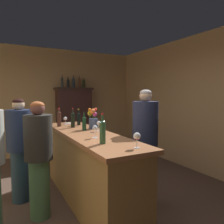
{
  "coord_description": "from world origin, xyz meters",
  "views": [
    {
      "loc": [
        -0.9,
        -2.56,
        1.59
      ],
      "look_at": [
        0.55,
        0.17,
        1.34
      ],
      "focal_mm": 34.25,
      "sensor_mm": 36.0,
      "label": 1
    }
  ],
  "objects_px": {
    "wine_bottle_syrah": "(103,130)",
    "wine_bottle_malbec": "(79,118)",
    "bar_counter": "(87,167)",
    "wine_glass_rear": "(99,124)",
    "wine_bottle_rose": "(84,123)",
    "wine_glass_front": "(65,119)",
    "display_bottle_midright": "(79,82)",
    "flower_arrangement": "(93,119)",
    "wine_glass_mid": "(95,129)",
    "display_bottle_midleft": "(68,83)",
    "display_cabinet": "(74,119)",
    "bartender": "(145,142)",
    "patron_in_navy": "(20,146)",
    "display_bottle_left": "(62,82)",
    "wine_bottle_riesling": "(59,118)",
    "patron_by_cabinet": "(39,155)",
    "display_bottle_center": "(74,82)",
    "cheese_plate": "(70,123)",
    "wine_bottle_chardonnay": "(73,119)",
    "display_bottle_right": "(84,83)",
    "wine_glass_spare": "(137,137)"
  },
  "relations": [
    {
      "from": "wine_bottle_syrah",
      "to": "wine_bottle_malbec",
      "type": "distance_m",
      "value": 1.55
    },
    {
      "from": "display_bottle_midleft",
      "to": "display_bottle_midright",
      "type": "distance_m",
      "value": 0.31
    },
    {
      "from": "display_cabinet",
      "to": "patron_by_cabinet",
      "type": "distance_m",
      "value": 3.08
    },
    {
      "from": "wine_bottle_syrah",
      "to": "display_bottle_midright",
      "type": "relative_size",
      "value": 1.08
    },
    {
      "from": "cheese_plate",
      "to": "display_bottle_center",
      "type": "relative_size",
      "value": 0.51
    },
    {
      "from": "wine_glass_rear",
      "to": "wine_bottle_riesling",
      "type": "bearing_deg",
      "value": 118.51
    },
    {
      "from": "wine_bottle_malbec",
      "to": "flower_arrangement",
      "type": "bearing_deg",
      "value": -81.55
    },
    {
      "from": "display_bottle_midleft",
      "to": "display_bottle_center",
      "type": "bearing_deg",
      "value": 0.0
    },
    {
      "from": "bartender",
      "to": "wine_bottle_malbec",
      "type": "bearing_deg",
      "value": -75.47
    },
    {
      "from": "wine_bottle_malbec",
      "to": "wine_bottle_riesling",
      "type": "relative_size",
      "value": 0.92
    },
    {
      "from": "wine_glass_mid",
      "to": "wine_bottle_riesling",
      "type": "bearing_deg",
      "value": 97.5
    },
    {
      "from": "display_cabinet",
      "to": "wine_glass_front",
      "type": "height_order",
      "value": "display_cabinet"
    },
    {
      "from": "flower_arrangement",
      "to": "display_cabinet",
      "type": "bearing_deg",
      "value": 79.3
    },
    {
      "from": "display_cabinet",
      "to": "wine_bottle_malbec",
      "type": "relative_size",
      "value": 6.05
    },
    {
      "from": "display_bottle_midright",
      "to": "patron_in_navy",
      "type": "height_order",
      "value": "display_bottle_midright"
    },
    {
      "from": "display_bottle_center",
      "to": "bar_counter",
      "type": "bearing_deg",
      "value": -104.07
    },
    {
      "from": "wine_glass_rear",
      "to": "flower_arrangement",
      "type": "bearing_deg",
      "value": 86.65
    },
    {
      "from": "display_bottle_center",
      "to": "patron_in_navy",
      "type": "xyz_separation_m",
      "value": [
        -1.54,
        -2.17,
        -1.09
      ]
    },
    {
      "from": "display_bottle_midleft",
      "to": "patron_in_navy",
      "type": "bearing_deg",
      "value": -122.54
    },
    {
      "from": "bar_counter",
      "to": "display_bottle_center",
      "type": "bearing_deg",
      "value": 75.93
    },
    {
      "from": "wine_bottle_chardonnay",
      "to": "display_bottle_left",
      "type": "xyz_separation_m",
      "value": [
        0.4,
        2.11,
        0.74
      ]
    },
    {
      "from": "display_bottle_midright",
      "to": "display_bottle_right",
      "type": "xyz_separation_m",
      "value": [
        0.13,
        -0.0,
        -0.02
      ]
    },
    {
      "from": "display_bottle_center",
      "to": "patron_by_cabinet",
      "type": "distance_m",
      "value": 3.27
    },
    {
      "from": "wine_glass_front",
      "to": "display_bottle_midleft",
      "type": "bearing_deg",
      "value": 71.62
    },
    {
      "from": "display_cabinet",
      "to": "wine_bottle_riesling",
      "type": "height_order",
      "value": "display_cabinet"
    },
    {
      "from": "wine_bottle_syrah",
      "to": "wine_bottle_chardonnay",
      "type": "height_order",
      "value": "wine_bottle_syrah"
    },
    {
      "from": "wine_bottle_syrah",
      "to": "display_bottle_center",
      "type": "height_order",
      "value": "display_bottle_center"
    },
    {
      "from": "wine_glass_mid",
      "to": "patron_by_cabinet",
      "type": "height_order",
      "value": "patron_by_cabinet"
    },
    {
      "from": "wine_bottle_rose",
      "to": "wine_glass_front",
      "type": "height_order",
      "value": "wine_bottle_rose"
    },
    {
      "from": "display_cabinet",
      "to": "bartender",
      "type": "relative_size",
      "value": 1.07
    },
    {
      "from": "display_bottle_midleft",
      "to": "wine_glass_rear",
      "type": "bearing_deg",
      "value": -96.77
    },
    {
      "from": "display_bottle_midright",
      "to": "flower_arrangement",
      "type": "bearing_deg",
      "value": -104.4
    },
    {
      "from": "wine_glass_mid",
      "to": "wine_glass_rear",
      "type": "distance_m",
      "value": 0.51
    },
    {
      "from": "wine_glass_rear",
      "to": "patron_by_cabinet",
      "type": "bearing_deg",
      "value": -172.24
    },
    {
      "from": "wine_bottle_malbec",
      "to": "patron_by_cabinet",
      "type": "xyz_separation_m",
      "value": [
        -0.84,
        -0.87,
        -0.35
      ]
    },
    {
      "from": "bar_counter",
      "to": "display_cabinet",
      "type": "height_order",
      "value": "display_cabinet"
    },
    {
      "from": "wine_bottle_riesling",
      "to": "patron_by_cabinet",
      "type": "xyz_separation_m",
      "value": [
        -0.49,
        -0.88,
        -0.37
      ]
    },
    {
      "from": "wine_bottle_rose",
      "to": "display_bottle_center",
      "type": "relative_size",
      "value": 0.86
    },
    {
      "from": "wine_bottle_chardonnay",
      "to": "cheese_plate",
      "type": "xyz_separation_m",
      "value": [
        0.1,
        0.49,
        -0.14
      ]
    },
    {
      "from": "display_cabinet",
      "to": "wine_bottle_chardonnay",
      "type": "bearing_deg",
      "value": -108.42
    },
    {
      "from": "display_cabinet",
      "to": "bartender",
      "type": "distance_m",
      "value": 3.11
    },
    {
      "from": "display_bottle_left",
      "to": "display_bottle_center",
      "type": "distance_m",
      "value": 0.3
    },
    {
      "from": "wine_glass_mid",
      "to": "display_bottle_midleft",
      "type": "distance_m",
      "value": 3.22
    },
    {
      "from": "wine_bottle_riesling",
      "to": "wine_glass_spare",
      "type": "xyz_separation_m",
      "value": [
        0.33,
        -1.88,
        -0.03
      ]
    },
    {
      "from": "wine_bottle_chardonnay",
      "to": "wine_glass_mid",
      "type": "bearing_deg",
      "value": -90.94
    },
    {
      "from": "cheese_plate",
      "to": "display_bottle_midright",
      "type": "xyz_separation_m",
      "value": [
        0.77,
        1.62,
        0.88
      ]
    },
    {
      "from": "display_bottle_left",
      "to": "display_bottle_right",
      "type": "xyz_separation_m",
      "value": [
        0.59,
        -0.0,
        -0.02
      ]
    },
    {
      "from": "wine_bottle_malbec",
      "to": "display_bottle_right",
      "type": "height_order",
      "value": "display_bottle_right"
    },
    {
      "from": "wine_glass_rear",
      "to": "display_bottle_left",
      "type": "xyz_separation_m",
      "value": [
        0.16,
        2.64,
        0.77
      ]
    },
    {
      "from": "bar_counter",
      "to": "wine_glass_rear",
      "type": "bearing_deg",
      "value": 9.01
    }
  ]
}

